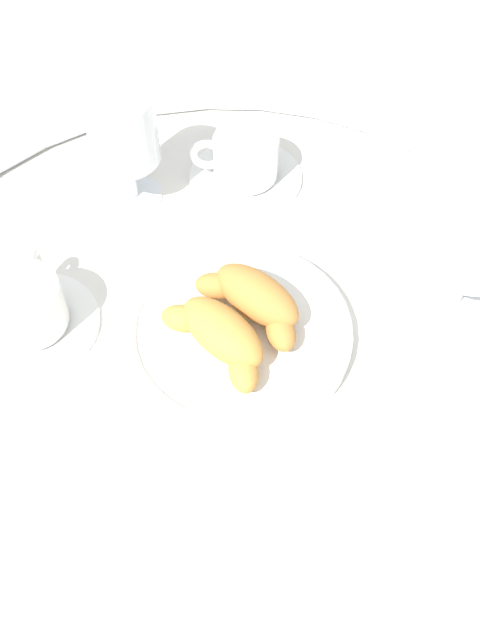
{
  "coord_description": "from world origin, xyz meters",
  "views": [
    {
      "loc": [
        -0.14,
        0.37,
        0.59
      ],
      "look_at": [
        -0.02,
        -0.01,
        0.03
      ],
      "focal_mm": 39.41,
      "sensor_mm": 36.0,
      "label": 1
    }
  ],
  "objects_px": {
    "coffee_cup_near": "(28,310)",
    "juice_glass_left": "(478,242)",
    "pastry_plate": "(240,331)",
    "folded_napkin": "(386,216)",
    "croissant_small": "(220,335)",
    "juice_glass_right": "(123,133)",
    "coffee_cup_far": "(245,162)",
    "croissant_large": "(255,299)"
  },
  "relations": [
    {
      "from": "pastry_plate",
      "to": "croissant_large",
      "type": "bearing_deg",
      "value": -108.46
    },
    {
      "from": "croissant_small",
      "to": "coffee_cup_far",
      "type": "relative_size",
      "value": 0.9
    },
    {
      "from": "croissant_large",
      "to": "croissant_small",
      "type": "bearing_deg",
      "value": 70.72
    },
    {
      "from": "coffee_cup_far",
      "to": "coffee_cup_near",
      "type": "bearing_deg",
      "value": 63.23
    },
    {
      "from": "coffee_cup_near",
      "to": "juice_glass_right",
      "type": "distance_m",
      "value": 0.22
    },
    {
      "from": "croissant_small",
      "to": "folded_napkin",
      "type": "xyz_separation_m",
      "value": [
        -0.12,
        -0.24,
        -0.04
      ]
    },
    {
      "from": "croissant_large",
      "to": "juice_glass_right",
      "type": "bearing_deg",
      "value": -33.8
    },
    {
      "from": "croissant_small",
      "to": "juice_glass_right",
      "type": "bearing_deg",
      "value": -46.13
    },
    {
      "from": "folded_napkin",
      "to": "croissant_small",
      "type": "bearing_deg",
      "value": 63.93
    },
    {
      "from": "croissant_large",
      "to": "juice_glass_left",
      "type": "distance_m",
      "value": 0.22
    },
    {
      "from": "croissant_small",
      "to": "juice_glass_left",
      "type": "bearing_deg",
      "value": -145.97
    },
    {
      "from": "coffee_cup_near",
      "to": "coffee_cup_far",
      "type": "bearing_deg",
      "value": -116.77
    },
    {
      "from": "coffee_cup_near",
      "to": "folded_napkin",
      "type": "height_order",
      "value": "coffee_cup_near"
    },
    {
      "from": "pastry_plate",
      "to": "juice_glass_left",
      "type": "height_order",
      "value": "juice_glass_left"
    },
    {
      "from": "coffee_cup_near",
      "to": "juice_glass_right",
      "type": "bearing_deg",
      "value": -96.36
    },
    {
      "from": "croissant_small",
      "to": "coffee_cup_far",
      "type": "xyz_separation_m",
      "value": [
        0.06,
        -0.25,
        -0.01
      ]
    },
    {
      "from": "folded_napkin",
      "to": "pastry_plate",
      "type": "bearing_deg",
      "value": 63.13
    },
    {
      "from": "croissant_large",
      "to": "croissant_small",
      "type": "relative_size",
      "value": 1.03
    },
    {
      "from": "coffee_cup_near",
      "to": "juice_glass_right",
      "type": "height_order",
      "value": "juice_glass_right"
    },
    {
      "from": "juice_glass_right",
      "to": "coffee_cup_near",
      "type": "bearing_deg",
      "value": 83.64
    },
    {
      "from": "pastry_plate",
      "to": "folded_napkin",
      "type": "bearing_deg",
      "value": -116.87
    },
    {
      "from": "juice_glass_left",
      "to": "folded_napkin",
      "type": "bearing_deg",
      "value": -46.44
    },
    {
      "from": "coffee_cup_near",
      "to": "juice_glass_left",
      "type": "xyz_separation_m",
      "value": [
        -0.41,
        -0.17,
        0.07
      ]
    },
    {
      "from": "juice_glass_left",
      "to": "croissant_small",
      "type": "bearing_deg",
      "value": 34.03
    },
    {
      "from": "croissant_small",
      "to": "coffee_cup_near",
      "type": "distance_m",
      "value": 0.2
    },
    {
      "from": "coffee_cup_near",
      "to": "croissant_small",
      "type": "bearing_deg",
      "value": -172.95
    },
    {
      "from": "pastry_plate",
      "to": "folded_napkin",
      "type": "relative_size",
      "value": 2.06
    },
    {
      "from": "coffee_cup_near",
      "to": "juice_glass_left",
      "type": "distance_m",
      "value": 0.44
    },
    {
      "from": "pastry_plate",
      "to": "coffee_cup_near",
      "type": "xyz_separation_m",
      "value": [
        0.21,
        0.05,
        0.02
      ]
    },
    {
      "from": "croissant_large",
      "to": "coffee_cup_far",
      "type": "xyz_separation_m",
      "value": [
        0.08,
        -0.2,
        -0.01
      ]
    },
    {
      "from": "coffee_cup_far",
      "to": "folded_napkin",
      "type": "height_order",
      "value": "coffee_cup_far"
    },
    {
      "from": "coffee_cup_far",
      "to": "folded_napkin",
      "type": "relative_size",
      "value": 1.24
    },
    {
      "from": "juice_glass_right",
      "to": "folded_napkin",
      "type": "distance_m",
      "value": 0.31
    },
    {
      "from": "croissant_large",
      "to": "juice_glass_right",
      "type": "relative_size",
      "value": 0.9
    },
    {
      "from": "folded_napkin",
      "to": "juice_glass_right",
      "type": "bearing_deg",
      "value": 11.69
    },
    {
      "from": "coffee_cup_far",
      "to": "juice_glass_left",
      "type": "relative_size",
      "value": 0.97
    },
    {
      "from": "pastry_plate",
      "to": "croissant_small",
      "type": "relative_size",
      "value": 1.85
    },
    {
      "from": "pastry_plate",
      "to": "croissant_large",
      "type": "xyz_separation_m",
      "value": [
        -0.01,
        -0.02,
        0.03
      ]
    },
    {
      "from": "juice_glass_right",
      "to": "croissant_large",
      "type": "bearing_deg",
      "value": 146.2
    },
    {
      "from": "croissant_large",
      "to": "juice_glass_right",
      "type": "height_order",
      "value": "juice_glass_right"
    },
    {
      "from": "croissant_large",
      "to": "coffee_cup_near",
      "type": "xyz_separation_m",
      "value": [
        0.21,
        0.08,
        -0.01
      ]
    },
    {
      "from": "croissant_large",
      "to": "juice_glass_left",
      "type": "height_order",
      "value": "juice_glass_left"
    }
  ]
}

